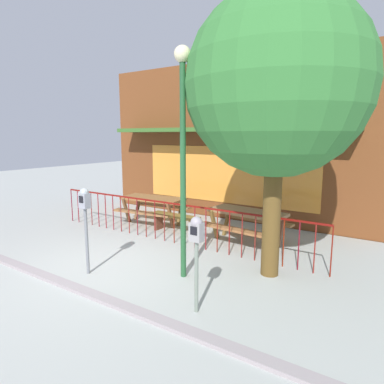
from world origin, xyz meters
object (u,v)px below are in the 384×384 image
(street_tree, at_px, (277,86))
(parking_meter_far, at_px, (196,239))
(patio_bench, at_px, (175,219))
(picnic_table_right, at_px, (247,218))
(street_lamp, at_px, (183,131))
(picnic_table_left, at_px, (153,203))
(parking_meter_near, at_px, (85,208))

(street_tree, bearing_deg, parking_meter_far, -102.19)
(patio_bench, distance_m, parking_meter_far, 4.10)
(picnic_table_right, xyz_separation_m, street_lamp, (-0.14, -2.41, 1.97))
(parking_meter_far, bearing_deg, picnic_table_left, 137.11)
(picnic_table_right, height_order, patio_bench, picnic_table_right)
(parking_meter_near, relative_size, street_tree, 0.32)
(picnic_table_right, xyz_separation_m, parking_meter_near, (-1.68, -3.28, 0.62))
(parking_meter_far, xyz_separation_m, street_lamp, (-0.86, 0.91, 1.49))
(street_lamp, bearing_deg, parking_meter_far, -46.47)
(patio_bench, height_order, parking_meter_far, parking_meter_far)
(street_lamp, bearing_deg, picnic_table_left, 138.29)
(picnic_table_left, bearing_deg, street_tree, -21.07)
(picnic_table_left, bearing_deg, picnic_table_right, -2.17)
(parking_meter_near, height_order, parking_meter_far, parking_meter_near)
(picnic_table_left, xyz_separation_m, parking_meter_far, (3.70, -3.43, 0.48))
(picnic_table_left, height_order, parking_meter_near, parking_meter_near)
(picnic_table_left, relative_size, parking_meter_near, 1.22)
(parking_meter_far, bearing_deg, street_tree, 77.81)
(picnic_table_right, xyz_separation_m, parking_meter_far, (0.73, -3.32, 0.48))
(patio_bench, height_order, street_lamp, street_lamp)
(street_tree, bearing_deg, parking_meter_near, -147.09)
(parking_meter_near, xyz_separation_m, street_lamp, (1.54, 0.87, 1.35))
(picnic_table_right, bearing_deg, parking_meter_far, -77.67)
(picnic_table_left, xyz_separation_m, parking_meter_near, (1.29, -3.39, 0.62))
(street_tree, height_order, street_lamp, street_tree)
(parking_meter_near, bearing_deg, picnic_table_left, 110.88)
(picnic_table_right, distance_m, patio_bench, 1.94)
(parking_meter_far, distance_m, street_lamp, 1.95)
(street_tree, distance_m, street_lamp, 1.75)
(picnic_table_right, relative_size, street_lamp, 0.49)
(street_lamp, bearing_deg, parking_meter_near, -150.50)
(picnic_table_left, relative_size, picnic_table_right, 1.01)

